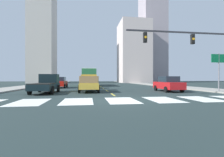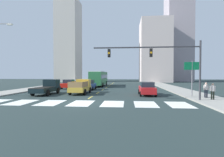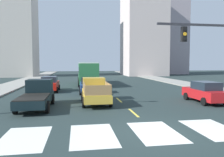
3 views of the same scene
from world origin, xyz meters
The scene contains 30 objects.
ground_plane centered at (0.00, 0.00, 0.00)m, with size 160.00×160.00×0.00m, color #243231.
sidewalk_right centered at (12.75, 18.00, 0.07)m, with size 3.94×110.00×0.15m, color gray.
sidewalk_left centered at (-12.75, 18.00, 0.07)m, with size 3.94×110.00×0.15m, color gray.
crosswalk_stripe_1 centered at (-5.88, 0.00, 0.00)m, with size 2.00×3.36×0.01m, color silver.
crosswalk_stripe_2 centered at (-2.94, 0.00, 0.00)m, with size 2.00×3.36×0.01m, color silver.
crosswalk_stripe_3 centered at (0.00, 0.00, 0.00)m, with size 2.00×3.36×0.01m, color silver.
crosswalk_stripe_4 centered at (2.94, 0.00, 0.00)m, with size 2.00×3.36×0.01m, color silver.
crosswalk_stripe_5 centered at (5.88, 0.00, 0.00)m, with size 2.00×3.36×0.01m, color silver.
crosswalk_stripe_6 centered at (8.81, 0.00, 0.00)m, with size 2.00×3.36×0.01m, color silver.
lane_dash_0 centered at (0.00, 4.00, 0.00)m, with size 0.16×2.40×0.01m, color yellow.
lane_dash_1 centered at (0.00, 9.00, 0.00)m, with size 0.16×2.40×0.01m, color yellow.
lane_dash_2 centered at (0.00, 14.00, 0.00)m, with size 0.16×2.40×0.01m, color yellow.
lane_dash_3 centered at (0.00, 19.00, 0.00)m, with size 0.16×2.40×0.01m, color yellow.
lane_dash_4 centered at (0.00, 24.00, 0.00)m, with size 0.16×2.40×0.01m, color yellow.
lane_dash_5 centered at (0.00, 29.00, 0.00)m, with size 0.16×2.40×0.01m, color yellow.
lane_dash_6 centered at (0.00, 34.00, 0.00)m, with size 0.16×2.40×0.01m, color yellow.
lane_dash_7 centered at (0.00, 39.00, 0.00)m, with size 0.16×2.40×0.01m, color yellow.
pickup_stakebed centered at (-2.18, 8.09, 0.94)m, with size 2.18×5.20×1.96m.
pickup_dark centered at (-6.50, 6.87, 0.92)m, with size 2.18×5.20×1.96m.
city_bus centered at (-2.11, 22.86, 1.95)m, with size 2.72×10.80×3.32m.
sedan_far centered at (-2.37, 13.76, 0.86)m, with size 2.02×4.40×1.72m.
sedan_near_right centered at (-6.68, 15.97, 0.86)m, with size 2.02×4.40×1.72m.
sedan_near_left centered at (6.75, 6.72, 0.86)m, with size 2.02×4.40×1.72m.
traffic_signal_gantry centered at (7.86, 2.05, 4.26)m, with size 10.68×0.27×6.00m.
direction_sign_green centered at (11.65, 5.00, 3.03)m, with size 1.70×0.12×4.20m.
pedestrian_waiting centered at (12.81, 2.52, 1.12)m, with size 0.53×0.34×1.64m.
pedestrian_walking centered at (12.79, 3.96, 1.12)m, with size 0.53×0.34×1.64m.
tower_tall_centre centered at (23.91, 54.06, 24.37)m, with size 9.17×9.76×48.74m, color #9C9097.
block_mid_left centered at (-17.23, 46.38, 14.86)m, with size 7.59×9.19×29.72m, color #BDB5AA.
block_mid_right centered at (13.88, 46.94, 10.76)m, with size 10.19×11.40×21.53m, color beige.
Camera 2 is at (4.25, -15.65, 2.68)m, focal length 27.76 mm.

